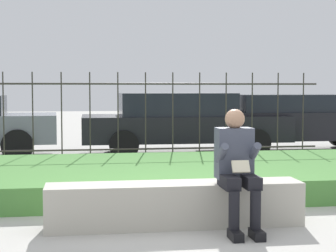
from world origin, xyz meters
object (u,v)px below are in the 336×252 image
object	(u,v)px
stone_bench	(175,207)
person_seated_reader	(237,164)
car_parked_right	(296,120)
car_parked_center	(182,122)

from	to	relation	value
stone_bench	person_seated_reader	xyz separation A→B (m)	(0.61, -0.27, 0.49)
car_parked_right	car_parked_center	xyz separation A→B (m)	(-2.75, -0.18, 0.01)
stone_bench	car_parked_right	size ratio (longest dim) A/B	0.60
person_seated_reader	car_parked_right	size ratio (longest dim) A/B	0.27
stone_bench	person_seated_reader	world-z (taller)	person_seated_reader
car_parked_right	car_parked_center	distance (m)	2.76
person_seated_reader	car_parked_right	xyz separation A→B (m)	(3.37, 6.95, 0.02)
car_parked_right	car_parked_center	bearing A→B (deg)	-175.12
car_parked_right	car_parked_center	world-z (taller)	car_parked_center
stone_bench	car_parked_center	bearing A→B (deg)	79.38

